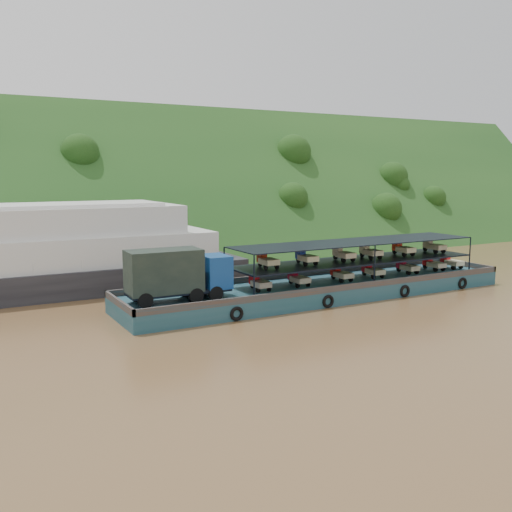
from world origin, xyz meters
TOP-DOWN VIEW (x-y plane):
  - ground at (0.00, 0.00)m, footprint 160.00×160.00m
  - hillside at (0.00, 36.00)m, footprint 140.00×39.60m
  - cargo_barge at (0.22, -1.70)m, footprint 35.00×7.18m
  - passenger_ferry at (-19.80, 11.89)m, footprint 38.55×10.03m

SIDE VIEW (x-z plane):
  - ground at x=0.00m, z-range 0.00..0.00m
  - hillside at x=0.00m, z-range -19.80..19.80m
  - cargo_barge at x=0.22m, z-range -1.25..3.78m
  - passenger_ferry at x=-19.80m, z-range -0.52..7.27m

